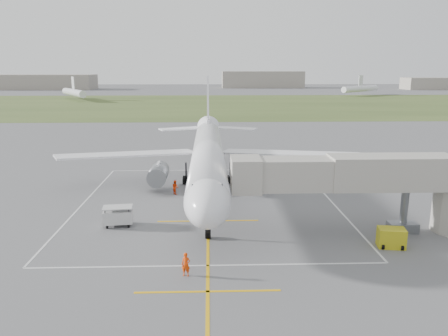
{
  "coord_description": "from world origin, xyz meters",
  "views": [
    {
      "loc": [
        0.2,
        -51.01,
        14.87
      ],
      "look_at": [
        1.78,
        -4.0,
        4.0
      ],
      "focal_mm": 35.0,
      "sensor_mm": 36.0,
      "label": 1
    }
  ],
  "objects_px": {
    "gpu_unit": "(391,238)",
    "baggage_cart": "(118,216)",
    "airliner": "(208,156)",
    "jet_bridge": "(382,182)",
    "ramp_worker_nose": "(186,265)",
    "ramp_worker_wing": "(175,187)"
  },
  "relations": [
    {
      "from": "gpu_unit",
      "to": "baggage_cart",
      "type": "distance_m",
      "value": 24.84
    },
    {
      "from": "airliner",
      "to": "gpu_unit",
      "type": "bearing_deg",
      "value": -48.8
    },
    {
      "from": "jet_bridge",
      "to": "ramp_worker_nose",
      "type": "bearing_deg",
      "value": -154.84
    },
    {
      "from": "ramp_worker_nose",
      "to": "ramp_worker_wing",
      "type": "distance_m",
      "value": 21.37
    },
    {
      "from": "airliner",
      "to": "baggage_cart",
      "type": "height_order",
      "value": "airliner"
    },
    {
      "from": "airliner",
      "to": "gpu_unit",
      "type": "relative_size",
      "value": 19.34
    },
    {
      "from": "airliner",
      "to": "ramp_worker_nose",
      "type": "relative_size",
      "value": 26.29
    },
    {
      "from": "gpu_unit",
      "to": "airliner",
      "type": "bearing_deg",
      "value": 140.64
    },
    {
      "from": "airliner",
      "to": "jet_bridge",
      "type": "relative_size",
      "value": 2.0
    },
    {
      "from": "jet_bridge",
      "to": "ramp_worker_wing",
      "type": "xyz_separation_m",
      "value": [
        -19.69,
        13.1,
        -3.89
      ]
    },
    {
      "from": "jet_bridge",
      "to": "gpu_unit",
      "type": "height_order",
      "value": "jet_bridge"
    },
    {
      "from": "airliner",
      "to": "jet_bridge",
      "type": "xyz_separation_m",
      "value": [
        15.72,
        -14.25,
        0.35
      ]
    },
    {
      "from": "ramp_worker_nose",
      "to": "ramp_worker_wing",
      "type": "bearing_deg",
      "value": 107.1
    },
    {
      "from": "airliner",
      "to": "ramp_worker_wing",
      "type": "height_order",
      "value": "airliner"
    },
    {
      "from": "baggage_cart",
      "to": "ramp_worker_wing",
      "type": "bearing_deg",
      "value": 59.88
    },
    {
      "from": "airliner",
      "to": "ramp_worker_wing",
      "type": "xyz_separation_m",
      "value": [
        -3.96,
        -1.15,
        -3.54
      ]
    },
    {
      "from": "airliner",
      "to": "ramp_worker_nose",
      "type": "xyz_separation_m",
      "value": [
        -1.59,
        -22.38,
        -3.5
      ]
    },
    {
      "from": "baggage_cart",
      "to": "ramp_worker_wing",
      "type": "height_order",
      "value": "baggage_cart"
    },
    {
      "from": "gpu_unit",
      "to": "ramp_worker_wing",
      "type": "xyz_separation_m",
      "value": [
        -19.46,
        16.55,
        0.04
      ]
    },
    {
      "from": "ramp_worker_nose",
      "to": "ramp_worker_wing",
      "type": "relative_size",
      "value": 1.04
    },
    {
      "from": "jet_bridge",
      "to": "ramp_worker_nose",
      "type": "xyz_separation_m",
      "value": [
        -17.31,
        -8.13,
        -3.86
      ]
    },
    {
      "from": "airliner",
      "to": "jet_bridge",
      "type": "bearing_deg",
      "value": -42.19
    }
  ]
}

